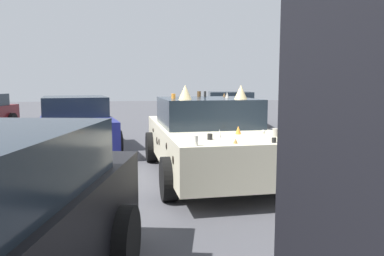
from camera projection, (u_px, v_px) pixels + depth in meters
name	position (u px, v px, depth m)	size (l,w,h in m)	color
ground_plane	(208.00, 175.00, 7.20)	(60.00, 60.00, 0.00)	#47474C
art_car_decorated	(207.00, 137.00, 7.13)	(4.66, 2.24, 1.70)	beige
parked_sedan_near_left	(229.00, 109.00, 15.32)	(4.42, 2.53, 1.39)	black
parked_sedan_row_back_center	(76.00, 123.00, 9.97)	(4.56, 2.53, 1.38)	navy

